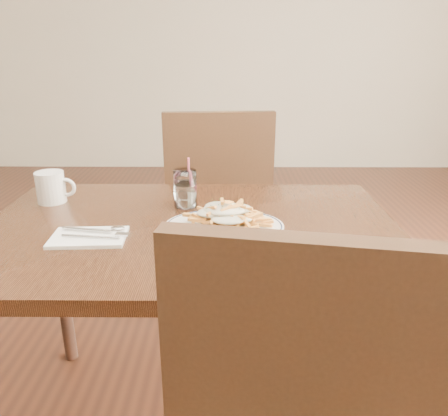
{
  "coord_description": "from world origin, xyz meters",
  "views": [
    {
      "loc": [
        0.11,
        -1.16,
        1.23
      ],
      "look_at": [
        0.1,
        -0.05,
        0.82
      ],
      "focal_mm": 35.0,
      "sensor_mm": 36.0,
      "label": 1
    }
  ],
  "objects_px": {
    "table": "(191,250)",
    "fries_plate": "(224,228)",
    "chair_far": "(218,203)",
    "water_glass": "(185,190)",
    "coffee_mug": "(52,187)",
    "loaded_fries": "(224,213)"
  },
  "relations": [
    {
      "from": "chair_far",
      "to": "coffee_mug",
      "type": "xyz_separation_m",
      "value": [
        -0.53,
        -0.53,
        0.24
      ]
    },
    {
      "from": "table",
      "to": "chair_far",
      "type": "distance_m",
      "value": 0.73
    },
    {
      "from": "chair_far",
      "to": "coffee_mug",
      "type": "height_order",
      "value": "chair_far"
    },
    {
      "from": "table",
      "to": "chair_far",
      "type": "bearing_deg",
      "value": 85.02
    },
    {
      "from": "loaded_fries",
      "to": "coffee_mug",
      "type": "distance_m",
      "value": 0.62
    },
    {
      "from": "chair_far",
      "to": "water_glass",
      "type": "relative_size",
      "value": 6.14
    },
    {
      "from": "fries_plate",
      "to": "coffee_mug",
      "type": "distance_m",
      "value": 0.62
    },
    {
      "from": "chair_far",
      "to": "table",
      "type": "bearing_deg",
      "value": -94.98
    },
    {
      "from": "chair_far",
      "to": "water_glass",
      "type": "bearing_deg",
      "value": -99.22
    },
    {
      "from": "table",
      "to": "water_glass",
      "type": "xyz_separation_m",
      "value": [
        -0.03,
        0.16,
        0.13
      ]
    },
    {
      "from": "chair_far",
      "to": "coffee_mug",
      "type": "bearing_deg",
      "value": -135.38
    },
    {
      "from": "table",
      "to": "fries_plate",
      "type": "relative_size",
      "value": 3.11
    },
    {
      "from": "water_glass",
      "to": "chair_far",
      "type": "bearing_deg",
      "value": 80.78
    },
    {
      "from": "table",
      "to": "water_glass",
      "type": "distance_m",
      "value": 0.21
    },
    {
      "from": "table",
      "to": "loaded_fries",
      "type": "height_order",
      "value": "loaded_fries"
    },
    {
      "from": "loaded_fries",
      "to": "coffee_mug",
      "type": "relative_size",
      "value": 1.66
    },
    {
      "from": "water_glass",
      "to": "coffee_mug",
      "type": "xyz_separation_m",
      "value": [
        -0.44,
        0.04,
        -0.0
      ]
    },
    {
      "from": "coffee_mug",
      "to": "fries_plate",
      "type": "bearing_deg",
      "value": -23.34
    },
    {
      "from": "table",
      "to": "chair_far",
      "type": "xyz_separation_m",
      "value": [
        0.06,
        0.72,
        -0.11
      ]
    },
    {
      "from": "fries_plate",
      "to": "coffee_mug",
      "type": "bearing_deg",
      "value": 156.66
    },
    {
      "from": "chair_far",
      "to": "water_glass",
      "type": "height_order",
      "value": "chair_far"
    },
    {
      "from": "chair_far",
      "to": "fries_plate",
      "type": "relative_size",
      "value": 2.56
    }
  ]
}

